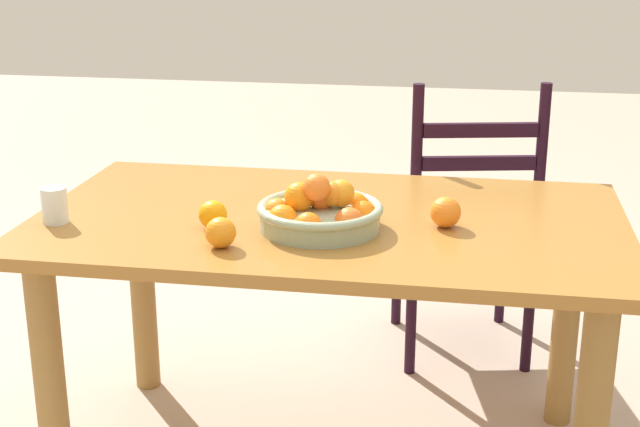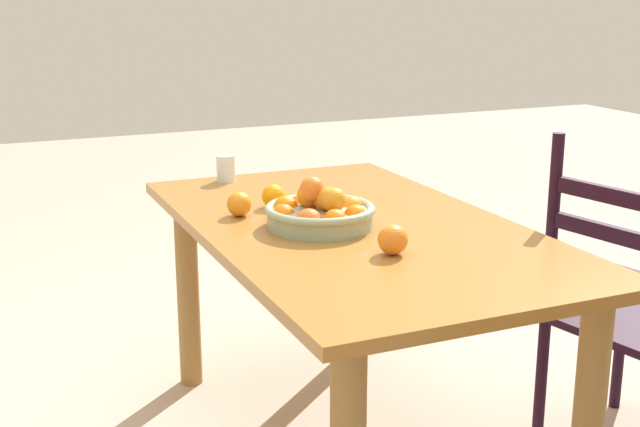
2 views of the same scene
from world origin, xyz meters
TOP-DOWN VIEW (x-y plane):
  - dining_table at (0.00, 0.00)m, footprint 1.52×0.87m
  - chair_near_window at (0.35, 0.74)m, footprint 0.53×0.53m
  - fruit_bowl at (-0.01, -0.10)m, footprint 0.31×0.31m
  - orange_loose_0 at (-0.21, -0.27)m, footprint 0.07×0.07m
  - orange_loose_1 at (0.30, -0.04)m, footprint 0.08×0.08m
  - orange_loose_2 at (-0.27, -0.15)m, footprint 0.07×0.07m
  - drinking_glass at (-0.68, -0.17)m, footprint 0.07×0.07m

SIDE VIEW (x-z plane):
  - chair_near_window at x=0.35m, z-range -0.04..0.94m
  - dining_table at x=0.00m, z-range 0.24..0.97m
  - orange_loose_2 at x=-0.27m, z-range 0.73..0.80m
  - orange_loose_0 at x=-0.21m, z-range 0.73..0.80m
  - orange_loose_1 at x=0.30m, z-range 0.73..0.80m
  - fruit_bowl at x=-0.01m, z-range 0.70..0.85m
  - drinking_glass at x=-0.68m, z-range 0.73..0.82m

